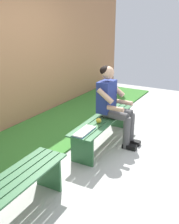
{
  "coord_description": "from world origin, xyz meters",
  "views": [
    {
      "loc": [
        3.35,
        1.67,
        1.89
      ],
      "look_at": [
        0.72,
        0.15,
        0.79
      ],
      "focal_mm": 40.52,
      "sensor_mm": 36.0,
      "label": 1
    }
  ],
  "objects_px": {
    "bench_far": "(4,198)",
    "book_open": "(84,131)",
    "bench_near": "(104,124)",
    "person_seated": "(113,102)",
    "apple": "(99,121)"
  },
  "relations": [
    {
      "from": "bench_near",
      "to": "bench_far",
      "type": "height_order",
      "value": "same"
    },
    {
      "from": "person_seated",
      "to": "bench_near",
      "type": "bearing_deg",
      "value": -42.29
    },
    {
      "from": "book_open",
      "to": "bench_far",
      "type": "bearing_deg",
      "value": -3.17
    },
    {
      "from": "person_seated",
      "to": "book_open",
      "type": "height_order",
      "value": "person_seated"
    },
    {
      "from": "bench_near",
      "to": "person_seated",
      "type": "bearing_deg",
      "value": 137.71
    },
    {
      "from": "person_seated",
      "to": "apple",
      "type": "relative_size",
      "value": 15.59
    },
    {
      "from": "bench_near",
      "to": "bench_far",
      "type": "xyz_separation_m",
      "value": [
        2.07,
        0.0,
        -0.0
      ]
    },
    {
      "from": "person_seated",
      "to": "book_open",
      "type": "bearing_deg",
      "value": -6.59
    },
    {
      "from": "bench_near",
      "to": "book_open",
      "type": "xyz_separation_m",
      "value": [
        0.63,
        0.01,
        0.12
      ]
    },
    {
      "from": "bench_far",
      "to": "book_open",
      "type": "relative_size",
      "value": 3.88
    },
    {
      "from": "bench_far",
      "to": "person_seated",
      "type": "distance_m",
      "value": 2.21
    },
    {
      "from": "bench_far",
      "to": "book_open",
      "type": "height_order",
      "value": "book_open"
    },
    {
      "from": "bench_far",
      "to": "book_open",
      "type": "xyz_separation_m",
      "value": [
        -1.44,
        0.01,
        0.12
      ]
    },
    {
      "from": "bench_far",
      "to": "person_seated",
      "type": "xyz_separation_m",
      "value": [
        -2.18,
        0.1,
        0.35
      ]
    },
    {
      "from": "apple",
      "to": "book_open",
      "type": "relative_size",
      "value": 0.19
    }
  ]
}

